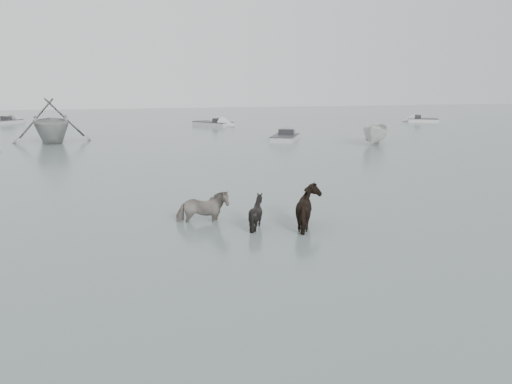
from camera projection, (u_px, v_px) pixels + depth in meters
ground at (249, 226)px, 14.52m from camera, size 140.00×140.00×0.00m
pony_pinto at (202, 200)px, 14.81m from camera, size 1.68×0.95×1.34m
pony_dark at (311, 203)px, 14.32m from camera, size 1.32×1.51×1.45m
pony_black at (256, 208)px, 14.35m from camera, size 1.29×1.23×1.13m
rowboat_trail at (51, 119)px, 34.67m from camera, size 6.16×6.85×3.21m
boat_small at (376, 133)px, 33.81m from camera, size 3.49×3.92×1.48m
skiff_port at (285, 135)px, 36.01m from camera, size 3.70×5.17×0.75m
skiff_mid at (213, 122)px, 48.41m from camera, size 4.67×5.63×0.75m
skiff_star at (423, 118)px, 52.70m from camera, size 4.48×3.27×0.75m
skiff_far at (0, 120)px, 50.07m from camera, size 5.24×5.76×0.75m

